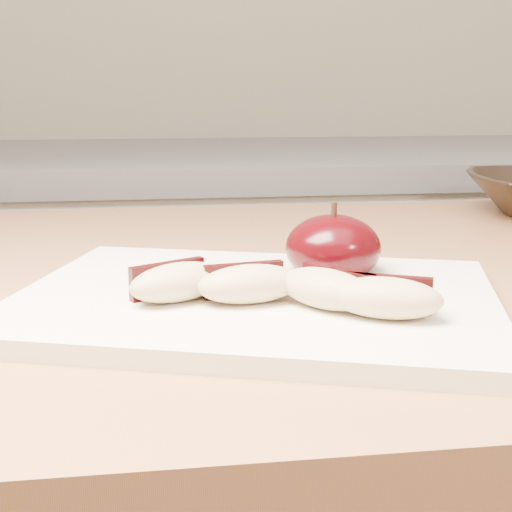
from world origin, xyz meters
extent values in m
cube|color=silver|center=(0.00, 1.20, 0.45)|extent=(2.40, 0.60, 0.90)
cube|color=slate|center=(0.00, 1.20, 0.92)|extent=(2.40, 0.62, 0.04)
cube|color=#A66B48|center=(0.00, 0.50, 0.88)|extent=(1.64, 0.64, 0.04)
cube|color=white|center=(-0.09, 0.38, 0.91)|extent=(0.37, 0.32, 0.01)
ellipsoid|color=black|center=(-0.03, 0.43, 0.93)|extent=(0.09, 0.09, 0.05)
cylinder|color=black|center=(-0.03, 0.43, 0.96)|extent=(0.00, 0.00, 0.01)
ellipsoid|color=tan|center=(-0.14, 0.37, 0.93)|extent=(0.08, 0.06, 0.02)
cube|color=black|center=(-0.15, 0.38, 0.92)|extent=(0.05, 0.03, 0.02)
ellipsoid|color=tan|center=(-0.10, 0.36, 0.93)|extent=(0.07, 0.04, 0.02)
cube|color=black|center=(-0.10, 0.37, 0.92)|extent=(0.05, 0.01, 0.02)
ellipsoid|color=tan|center=(-0.05, 0.34, 0.93)|extent=(0.07, 0.07, 0.02)
cube|color=black|center=(-0.04, 0.35, 0.92)|extent=(0.04, 0.04, 0.02)
ellipsoid|color=tan|center=(-0.02, 0.32, 0.93)|extent=(0.08, 0.06, 0.02)
cube|color=black|center=(-0.02, 0.33, 0.92)|extent=(0.05, 0.03, 0.02)
camera|label=1|loc=(-0.15, -0.08, 1.05)|focal=50.00mm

